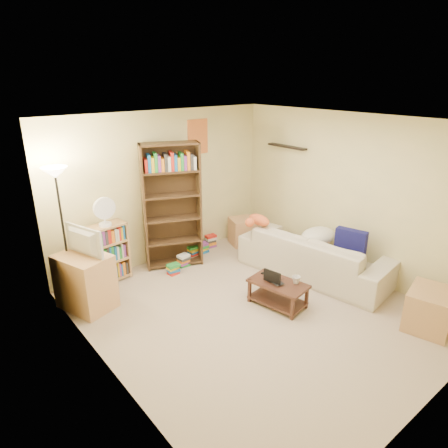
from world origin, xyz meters
The scene contains 19 objects.
room centered at (0.00, 0.01, 1.62)m, with size 4.50×4.54×2.52m.
sofa centered at (1.46, 0.18, 0.35)m, with size 1.28×2.49×0.69m, color beige.
navy_pillow centered at (1.65, -0.31, 0.66)m, with size 0.46×0.14×0.41m, color #121250.
cream_blanket centered at (1.62, 0.26, 0.59)m, with size 0.64×0.46×0.27m, color silver.
tabby_cat centered at (1.01, 1.03, 0.79)m, with size 0.55×0.26×0.19m.
coffee_table centered at (0.36, -0.08, 0.21)m, with size 0.57×0.85×0.35m.
laptop centered at (0.37, -0.03, 0.36)m, with size 0.26×0.36×0.03m, color black.
laptop_screen centered at (0.26, -0.05, 0.45)m, with size 0.01×0.26×0.17m, color white.
mug centered at (0.52, -0.25, 0.40)m, with size 0.16×0.16×0.10m, color silver.
tv_remote centered at (0.39, 0.19, 0.36)m, with size 0.04×0.14×0.02m, color black.
tv_stand centered at (-1.70, 1.54, 0.38)m, with size 0.51×0.72×0.77m, color tan.
television centered at (-1.70, 1.54, 0.96)m, with size 0.29×0.67×0.39m, color black.
tall_bookshelf centered at (-0.06, 1.90, 1.08)m, with size 0.97×0.63×2.04m.
short_bookshelf centered at (-1.19, 2.05, 0.46)m, with size 0.74×0.36×0.92m.
desk_fan centered at (-1.14, 2.01, 1.15)m, with size 0.33×0.18×0.44m.
floor_lamp centered at (-1.80, 1.83, 1.53)m, with size 0.33×0.33×1.92m.
side_table centered at (1.41, 1.83, 0.25)m, with size 0.43×0.43×0.50m, color tan.
end_cabinet centered at (1.45, -1.64, 0.26)m, with size 0.61×0.51×0.51m, color tan.
book_stacks centered at (0.32, 1.87, 0.10)m, with size 1.33×0.65×0.24m.
Camera 1 is at (-3.26, -3.34, 3.01)m, focal length 32.00 mm.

